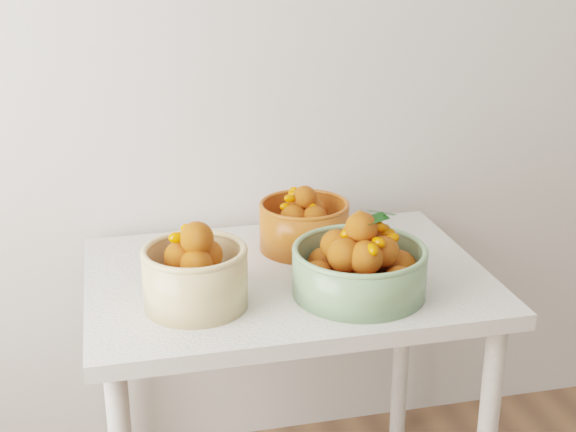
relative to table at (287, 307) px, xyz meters
name	(u,v)px	position (x,y,z in m)	size (l,w,h in m)	color
table	(287,307)	(0.00, 0.00, 0.00)	(1.00, 0.70, 0.75)	silver
bowl_cream	(195,275)	(-0.25, -0.13, 0.17)	(0.30, 0.30, 0.21)	#D5B57F
bowl_green	(360,265)	(0.14, -0.15, 0.17)	(0.38, 0.38, 0.21)	gray
bowl_orange	(304,224)	(0.08, 0.15, 0.17)	(0.25, 0.25, 0.17)	#C14C18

